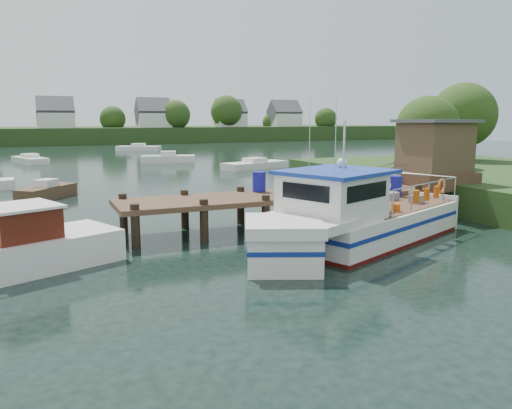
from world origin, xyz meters
name	(u,v)px	position (x,y,z in m)	size (l,w,h in m)	color
ground_plane	(263,228)	(0.00, 0.00, 0.00)	(160.00, 160.00, 0.00)	black
far_shore	(84,132)	(0.01, 82.37, 2.10)	(140.00, 42.55, 9.22)	#26401A
dock	(392,168)	(6.51, 0.01, 2.24)	(16.60, 3.00, 4.78)	#4E3625
lobster_boat	(354,220)	(1.70, -4.01, 0.96)	(10.62, 6.47, 5.28)	silver
moored_rowboat	(47,192)	(-8.09, 11.98, 0.42)	(3.43, 3.83, 1.12)	#4E3625
moored_far	(139,148)	(4.88, 53.51, 0.39)	(6.39, 4.62, 1.04)	silver
moored_b	(168,158)	(3.98, 32.42, 0.44)	(5.71, 3.20, 1.20)	silver
moored_c	(255,165)	(9.61, 22.94, 0.37)	(6.74, 4.10, 1.01)	silver
moored_d	(30,160)	(-9.15, 37.59, 0.36)	(3.69, 6.08, 0.98)	silver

